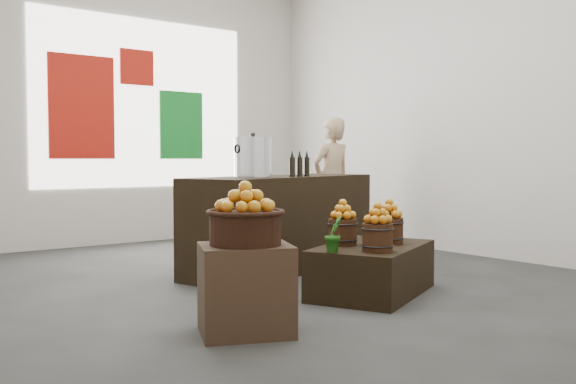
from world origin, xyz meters
TOP-DOWN VIEW (x-y plane):
  - ground at (0.00, 0.00)m, footprint 7.00×7.00m
  - back_wall at (0.00, 3.50)m, footprint 6.00×0.04m
  - back_opening at (0.30, 3.48)m, footprint 3.20×0.02m
  - deco_red_left at (-0.60, 3.47)m, footprint 0.90×0.04m
  - deco_green_right at (0.90, 3.47)m, footprint 0.70×0.04m
  - deco_red_upper at (0.20, 3.47)m, footprint 0.50×0.04m
  - crate at (-1.26, -1.50)m, footprint 0.77×0.71m
  - wicker_basket at (-1.26, -1.50)m, footprint 0.49×0.49m
  - apples_in_basket at (-1.26, -1.50)m, footprint 0.38×0.38m
  - display_table at (0.35, -1.11)m, footprint 1.47×1.24m
  - apple_bucket_front_left at (0.10, -1.42)m, footprint 0.25×0.25m
  - apples_in_bucket_front_left at (0.10, -1.42)m, footprint 0.19×0.19m
  - apple_bucket_front_right at (0.54, -1.12)m, footprint 0.25×0.25m
  - apples_in_bucket_front_right at (0.54, -1.12)m, footprint 0.19×0.19m
  - apple_bucket_rear at (0.14, -0.95)m, footprint 0.25×0.25m
  - apples_in_bucket_rear at (0.14, -0.95)m, footprint 0.19×0.19m
  - herb_garnish_right at (0.69, -0.81)m, footprint 0.31×0.29m
  - herb_garnish_left at (-0.21, -1.22)m, footprint 0.21×0.19m
  - counter at (0.48, 0.40)m, footprint 2.60×1.47m
  - stock_pot_left at (-0.00, 0.25)m, footprint 0.38×0.38m
  - oil_cruets at (0.56, 0.16)m, footprint 0.28×0.14m
  - shopper at (2.07, 1.40)m, footprint 0.65×0.43m

SIDE VIEW (x-z plane):
  - ground at x=0.00m, z-range 0.00..0.00m
  - display_table at x=0.35m, z-range 0.00..0.44m
  - crate at x=-1.26m, z-range 0.00..0.62m
  - counter at x=0.48m, z-range 0.00..1.01m
  - apple_bucket_front_left at x=0.10m, z-range 0.44..0.67m
  - apple_bucket_front_right at x=0.54m, z-range 0.44..0.67m
  - apple_bucket_rear at x=0.14m, z-range 0.44..0.67m
  - herb_garnish_right at x=0.69m, z-range 0.44..0.73m
  - herb_garnish_left at x=-0.21m, z-range 0.44..0.74m
  - wicker_basket at x=-1.26m, z-range 0.62..0.84m
  - apples_in_bucket_front_left at x=0.10m, z-range 0.67..0.84m
  - apples_in_bucket_front_right at x=0.54m, z-range 0.67..0.84m
  - apples_in_bucket_rear at x=0.14m, z-range 0.67..0.84m
  - shopper at x=2.07m, z-range 0.00..1.76m
  - apples_in_basket at x=-1.26m, z-range 0.84..1.05m
  - oil_cruets at x=0.56m, z-range 1.01..1.30m
  - stock_pot_left at x=0.00m, z-range 1.01..1.40m
  - deco_green_right at x=0.90m, z-range 1.20..2.20m
  - deco_red_left at x=-0.60m, z-range 1.20..2.60m
  - back_wall at x=0.00m, z-range 0.00..4.00m
  - back_opening at x=0.30m, z-range 0.80..3.20m
  - deco_red_upper at x=0.20m, z-range 2.25..2.75m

